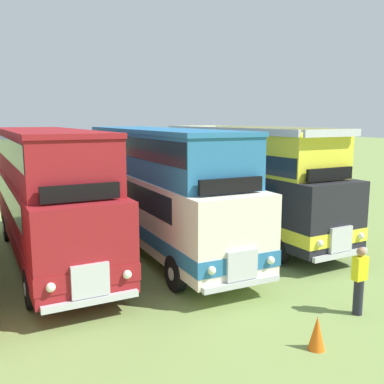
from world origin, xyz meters
The scene contains 5 objects.
bus_sixth_in_row centered at (5.83, 0.37, 2.47)m, with size 2.65×10.81×4.49m.
bus_seventh_in_row centered at (9.72, -0.20, 2.47)m, with size 2.82×11.19×4.49m.
bus_eighth_in_row centered at (13.60, -0.06, 2.36)m, with size 2.77×10.24×4.52m.
cone_mid_row centered at (9.75, -8.42, 0.37)m, with size 0.36×0.36×0.74m, color orange.
marshal_person centered at (11.86, -7.62, 0.89)m, with size 0.36×0.24×1.73m.
Camera 1 is at (3.45, -14.80, 4.83)m, focal length 40.68 mm.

